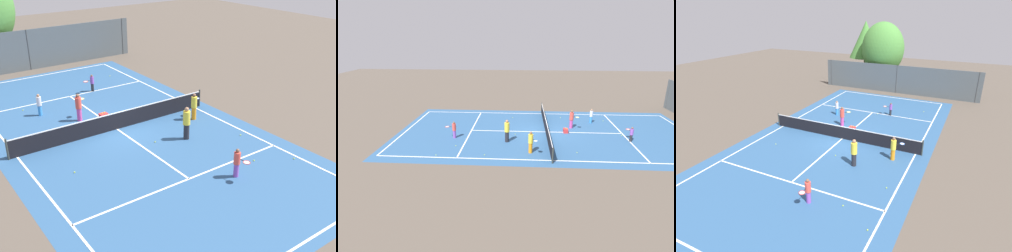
% 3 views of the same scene
% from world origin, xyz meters
% --- Properties ---
extents(ground_plane, '(80.00, 80.00, 0.00)m').
position_xyz_m(ground_plane, '(0.00, 0.00, 0.00)').
color(ground_plane, brown).
extents(court_surface, '(13.00, 25.00, 0.01)m').
position_xyz_m(court_surface, '(0.00, 0.00, 0.00)').
color(court_surface, '#2D5684').
rests_on(court_surface, ground_plane).
extents(tennis_net, '(11.90, 0.10, 1.10)m').
position_xyz_m(tennis_net, '(0.00, 0.00, 0.51)').
color(tennis_net, '#333833').
rests_on(tennis_net, ground_plane).
extents(perimeter_fence, '(18.00, 0.12, 3.20)m').
position_xyz_m(perimeter_fence, '(0.00, 14.00, 1.60)').
color(perimeter_fence, '#515B60').
rests_on(perimeter_fence, ground_plane).
extents(player_0, '(0.29, 0.29, 1.35)m').
position_xyz_m(player_0, '(-2.74, 4.39, 0.69)').
color(player_0, '#388CD8').
rests_on(player_0, ground_plane).
extents(player_1, '(0.87, 0.73, 1.59)m').
position_xyz_m(player_1, '(4.34, -1.39, 0.82)').
color(player_1, orange).
rests_on(player_1, ground_plane).
extents(player_2, '(0.84, 0.43, 1.19)m').
position_xyz_m(player_2, '(1.69, 6.45, 0.62)').
color(player_2, '#232328').
rests_on(player_2, ground_plane).
extents(player_3, '(0.38, 0.38, 1.79)m').
position_xyz_m(player_3, '(2.38, -3.17, 0.92)').
color(player_3, '#232328').
rests_on(player_3, ground_plane).
extents(player_4, '(0.81, 0.82, 1.64)m').
position_xyz_m(player_4, '(-1.15, 2.32, 0.85)').
color(player_4, '#D14799').
rests_on(player_4, ground_plane).
extents(player_5, '(0.34, 0.87, 1.37)m').
position_xyz_m(player_5, '(1.83, -7.46, 0.71)').
color(player_5, purple).
rests_on(player_5, ground_plane).
extents(ball_crate, '(0.47, 0.37, 0.43)m').
position_xyz_m(ball_crate, '(0.06, 1.67, 0.18)').
color(ball_crate, red).
rests_on(ball_crate, ground_plane).
extents(tennis_ball_0, '(0.07, 0.07, 0.07)m').
position_xyz_m(tennis_ball_0, '(0.79, -2.58, 0.03)').
color(tennis_ball_0, '#CCE533').
rests_on(tennis_ball_0, ground_plane).
extents(tennis_ball_1, '(0.07, 0.07, 0.07)m').
position_xyz_m(tennis_ball_1, '(5.19, -7.94, 0.03)').
color(tennis_ball_1, '#CCE533').
rests_on(tennis_ball_1, ground_plane).
extents(tennis_ball_2, '(0.07, 0.07, 0.07)m').
position_xyz_m(tennis_ball_2, '(4.30, 8.74, 0.03)').
color(tennis_ball_2, '#CCE533').
rests_on(tennis_ball_2, ground_plane).
extents(tennis_ball_3, '(0.07, 0.07, 0.07)m').
position_xyz_m(tennis_ball_3, '(3.50, -6.95, 0.03)').
color(tennis_ball_3, '#CCE533').
rests_on(tennis_ball_3, ground_plane).
extents(tennis_ball_4, '(0.07, 0.07, 0.07)m').
position_xyz_m(tennis_ball_4, '(-4.16, 1.76, 0.03)').
color(tennis_ball_4, '#CCE533').
rests_on(tennis_ball_4, ground_plane).
extents(tennis_ball_5, '(0.07, 0.07, 0.07)m').
position_xyz_m(tennis_ball_5, '(-3.36, 5.74, 0.03)').
color(tennis_ball_5, '#CCE533').
rests_on(tennis_ball_5, ground_plane).
extents(tennis_ball_6, '(0.07, 0.07, 0.07)m').
position_xyz_m(tennis_ball_6, '(0.55, 6.19, 0.03)').
color(tennis_ball_6, '#CCE533').
rests_on(tennis_ball_6, ground_plane).
extents(tennis_ball_7, '(0.07, 0.07, 0.07)m').
position_xyz_m(tennis_ball_7, '(-3.86, -2.98, 0.03)').
color(tennis_ball_7, '#CCE533').
rests_on(tennis_ball_7, ground_plane).
extents(tennis_ball_8, '(0.07, 0.07, 0.07)m').
position_xyz_m(tennis_ball_8, '(4.18, 1.90, 0.03)').
color(tennis_ball_8, '#CCE533').
rests_on(tennis_ball_8, ground_plane).
extents(tennis_ball_9, '(0.07, 0.07, 0.07)m').
position_xyz_m(tennis_ball_9, '(4.97, -4.59, 0.03)').
color(tennis_ball_9, '#CCE533').
rests_on(tennis_ball_9, ground_plane).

